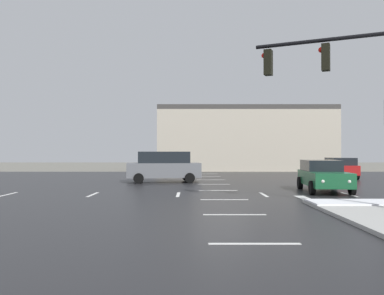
{
  "coord_description": "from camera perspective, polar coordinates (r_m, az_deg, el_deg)",
  "views": [
    {
      "loc": [
        -1.35,
        -18.59,
        2.0
      ],
      "look_at": [
        -1.25,
        6.8,
        2.31
      ],
      "focal_mm": 37.13,
      "sensor_mm": 36.0,
      "label": 1
    }
  ],
  "objects": [
    {
      "name": "snow_strip_curbside",
      "position": [
        16.02,
        23.32,
        -7.2
      ],
      "size": [
        4.0,
        1.6,
        0.06
      ],
      "primitive_type": "cube",
      "color": "white",
      "rests_on": "sidewalk_corner"
    },
    {
      "name": "strip_building_background",
      "position": [
        45.13,
        7.23,
        1.19
      ],
      "size": [
        18.95,
        8.0,
        6.97
      ],
      "color": "#BCB29E",
      "rests_on": "ground_plane"
    },
    {
      "name": "sedan_red",
      "position": [
        32.11,
        20.03,
        -2.71
      ],
      "size": [
        2.2,
        4.61,
        1.58
      ],
      "rotation": [
        0.0,
        0.0,
        1.52
      ],
      "color": "#B21919",
      "rests_on": "road_asphalt"
    },
    {
      "name": "sedan_green",
      "position": [
        21.18,
        18.06,
        -3.77
      ],
      "size": [
        2.34,
        4.65,
        1.58
      ],
      "rotation": [
        0.0,
        0.0,
        -1.66
      ],
      "color": "#195933",
      "rests_on": "road_asphalt"
    },
    {
      "name": "lane_markings",
      "position": [
        17.52,
        8.22,
        -7.17
      ],
      "size": [
        36.15,
        36.15,
        0.01
      ],
      "color": "silver",
      "rests_on": "road_asphalt"
    },
    {
      "name": "ground_plane",
      "position": [
        18.75,
        3.92,
        -6.82
      ],
      "size": [
        120.0,
        120.0,
        0.0
      ],
      "primitive_type": "plane",
      "color": "slate"
    },
    {
      "name": "traffic_signal_mast",
      "position": [
        15.0,
        21.64,
        8.09
      ],
      "size": [
        4.37,
        2.09,
        6.27
      ],
      "rotation": [
        0.0,
        0.0,
        2.73
      ],
      "color": "black",
      "rests_on": "sidewalk_corner"
    },
    {
      "name": "road_asphalt",
      "position": [
        18.75,
        3.92,
        -6.79
      ],
      "size": [
        44.0,
        44.0,
        0.02
      ],
      "primitive_type": "cube",
      "color": "#232326",
      "rests_on": "ground_plane"
    },
    {
      "name": "suv_grey",
      "position": [
        26.37,
        -4.34,
        -2.68
      ],
      "size": [
        5.0,
        2.62,
        2.03
      ],
      "rotation": [
        0.0,
        0.0,
        3.26
      ],
      "color": "slate",
      "rests_on": "road_asphalt"
    }
  ]
}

